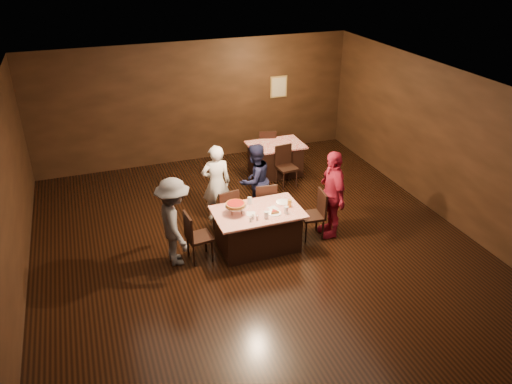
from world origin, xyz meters
TOP-DOWN VIEW (x-y plane):
  - room at (0.00, 0.01)m, footprint 10.00×10.04m
  - main_table at (0.02, 0.58)m, footprint 1.60×1.00m
  - back_table at (1.53, 3.46)m, footprint 1.30×0.90m
  - chair_far_left at (-0.38, 1.33)m, footprint 0.49×0.49m
  - chair_far_right at (0.42, 1.33)m, footprint 0.46×0.46m
  - chair_end_left at (-1.08, 0.58)m, footprint 0.46×0.46m
  - chair_end_right at (1.12, 0.58)m, footprint 0.46×0.46m
  - chair_back_near at (1.53, 2.76)m, footprint 0.46×0.46m
  - chair_back_far at (1.53, 4.06)m, footprint 0.51×0.51m
  - diner_white_jacket at (-0.39, 1.84)m, footprint 0.62×0.43m
  - diner_navy_hoodie at (0.39, 1.77)m, footprint 0.93×0.85m
  - diner_grey_knit at (-1.48, 0.64)m, footprint 0.65×1.08m
  - diner_red_shirt at (1.51, 0.56)m, footprint 0.55×1.06m
  - pizza_stand at (-0.38, 0.63)m, footprint 0.38×0.38m
  - plate_with_slice at (0.27, 0.40)m, footprint 0.25×0.25m
  - plate_empty at (0.57, 0.73)m, footprint 0.25×0.25m
  - glass_front_left at (0.07, 0.28)m, footprint 0.08×0.08m
  - glass_front_right at (0.47, 0.33)m, footprint 0.08×0.08m
  - glass_amber at (0.62, 0.53)m, footprint 0.08×0.08m
  - glass_back at (-0.03, 0.88)m, footprint 0.08×0.08m
  - condiments at (-0.16, 0.29)m, footprint 0.17×0.10m
  - napkin_center at (0.32, 0.58)m, footprint 0.19×0.19m
  - napkin_left at (-0.13, 0.53)m, footprint 0.21×0.21m

SIDE VIEW (x-z plane):
  - main_table at x=0.02m, z-range 0.00..0.77m
  - back_table at x=1.53m, z-range 0.00..0.77m
  - chair_far_left at x=-0.38m, z-range 0.00..0.95m
  - chair_far_right at x=0.42m, z-range 0.00..0.95m
  - chair_end_left at x=-1.08m, z-range 0.00..0.95m
  - chair_end_right at x=1.12m, z-range 0.00..0.95m
  - chair_back_near at x=1.53m, z-range 0.00..0.95m
  - chair_back_far at x=1.53m, z-range 0.00..0.95m
  - napkin_center at x=0.32m, z-range 0.77..0.78m
  - napkin_left at x=-0.13m, z-range 0.77..0.78m
  - diner_navy_hoodie at x=0.39m, z-range 0.00..1.55m
  - plate_empty at x=0.57m, z-range 0.77..0.78m
  - plate_with_slice at x=0.27m, z-range 0.76..0.83m
  - diner_white_jacket at x=-0.39m, z-range 0.00..1.62m
  - diner_grey_knit at x=-1.48m, z-range 0.00..1.63m
  - condiments at x=-0.16m, z-range 0.77..0.87m
  - glass_front_left at x=0.07m, z-range 0.77..0.91m
  - glass_front_right at x=0.47m, z-range 0.77..0.91m
  - glass_amber at x=0.62m, z-range 0.77..0.91m
  - glass_back at x=-0.03m, z-range 0.77..0.91m
  - diner_red_shirt at x=1.51m, z-range 0.00..1.73m
  - pizza_stand at x=-0.38m, z-range 0.84..1.06m
  - room at x=0.00m, z-range 0.63..3.65m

